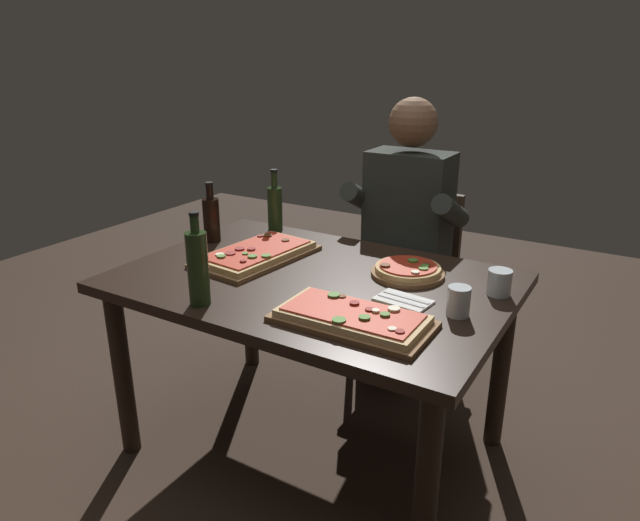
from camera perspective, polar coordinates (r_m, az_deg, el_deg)
The scene contains 13 objects.
ground_plane at distance 2.48m, azimuth -0.62°, elevation -17.73°, with size 6.40×6.40×0.00m, color #38281E.
dining_table at distance 2.15m, azimuth -0.69°, elevation -4.03°, with size 1.40×0.96×0.74m.
pizza_rectangular_front at distance 1.76m, azimuth 3.23°, elevation -5.68°, with size 0.49×0.25×0.05m.
pizza_rectangular_left at distance 2.31m, azimuth -6.31°, elevation 0.66°, with size 0.33×0.52×0.05m.
pizza_round_far at distance 2.15m, azimuth 8.68°, elevation -0.98°, with size 0.27×0.27×0.05m.
wine_bottle_dark at distance 2.52m, azimuth -10.69°, elevation 4.13°, with size 0.07×0.07×0.26m.
oil_bottle_amber at distance 2.64m, azimuth -4.48°, elevation 5.28°, with size 0.07×0.07×0.28m.
vinegar_bottle_green at distance 1.89m, azimuth -11.98°, elevation -0.61°, with size 0.07×0.07×0.31m.
tumbler_near_camera at distance 2.04m, azimuth 17.29°, elevation -2.21°, with size 0.08×0.08×0.09m.
tumbler_far_side at distance 1.85m, azimuth 13.53°, elevation -4.10°, with size 0.07×0.07×0.10m.
napkin_cutlery_set at distance 1.93m, azimuth 8.23°, elevation -3.92°, with size 0.19×0.13×0.01m.
diner_chair at distance 2.90m, azimuth 8.97°, elevation -1.06°, with size 0.44×0.44×0.87m.
seated_diner at distance 2.71m, azimuth 8.28°, elevation 3.19°, with size 0.53×0.41×1.33m.
Camera 1 is at (1.03, -1.66, 1.53)m, focal length 32.37 mm.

